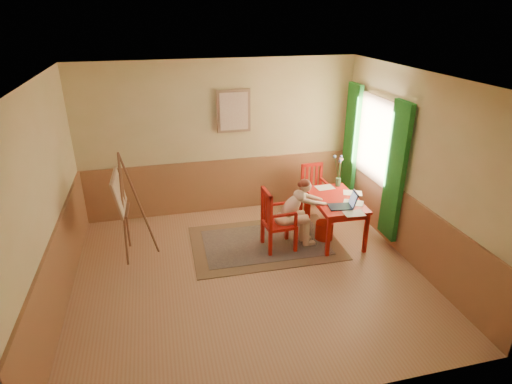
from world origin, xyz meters
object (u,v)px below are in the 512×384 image
object	(u,v)px
chair_back	(314,190)
easel	(122,197)
chair_left	(276,220)
figure	(295,210)
laptop	(344,204)
table	(335,203)

from	to	relation	value
chair_back	easel	size ratio (longest dim) A/B	0.55
chair_left	figure	size ratio (longest dim) A/B	0.89
chair_left	figure	distance (m)	0.35
chair_back	figure	bearing A→B (deg)	-124.34
chair_left	easel	distance (m)	2.37
laptop	chair_left	bearing A→B (deg)	168.21
figure	chair_back	bearing A→B (deg)	55.66
chair_left	laptop	distance (m)	1.09
easel	chair_left	bearing A→B (deg)	-8.71
table	figure	bearing A→B (deg)	-172.05
table	easel	xyz separation A→B (m)	(-3.34, 0.23, 0.38)
chair_back	figure	distance (m)	1.30
table	laptop	xyz separation A→B (m)	(-0.01, -0.34, 0.14)
chair_left	laptop	xyz separation A→B (m)	(1.04, -0.22, 0.26)
laptop	easel	bearing A→B (deg)	170.33
table	figure	distance (m)	0.73
laptop	chair_back	bearing A→B (deg)	89.65
laptop	table	bearing A→B (deg)	88.79
easel	table	bearing A→B (deg)	-3.97
chair_back	laptop	world-z (taller)	laptop
figure	laptop	xyz separation A→B (m)	(0.72, -0.23, 0.14)
chair_back	easel	world-z (taller)	easel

